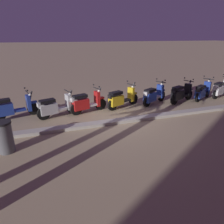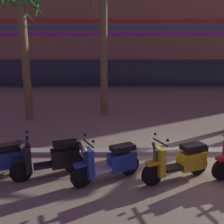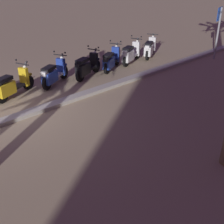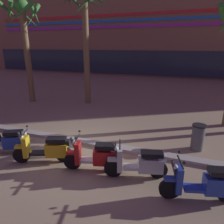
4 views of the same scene
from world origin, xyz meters
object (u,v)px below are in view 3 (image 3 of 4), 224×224
Objects in this scene: scooter_white_mid_centre at (131,54)px; scooter_blue_far_back at (111,60)px; scooter_white_mid_rear at (150,49)px; scooter_blue_tail_end at (53,74)px; scooter_yellow_second_in_line at (12,85)px; crossing_sign at (218,27)px; scooter_black_mid_front at (87,67)px.

scooter_white_mid_centre and scooter_blue_far_back have the same top height.
scooter_blue_far_back is at bearing 4.10° from scooter_white_mid_centre.
scooter_blue_tail_end reaches higher than scooter_white_mid_rear.
scooter_white_mid_rear is 0.96× the size of scooter_blue_tail_end.
scooter_white_mid_centre is 1.08× the size of scooter_blue_tail_end.
scooter_white_mid_rear is 0.89× the size of scooter_white_mid_centre.
scooter_blue_tail_end and scooter_yellow_second_in_line have the same top height.
crossing_sign reaches higher than scooter_white_mid_centre.
scooter_white_mid_rear is 0.92× the size of scooter_black_mid_front.
scooter_yellow_second_in_line is at bearing -0.36° from scooter_white_mid_centre.
scooter_white_mid_centre and scooter_black_mid_front have the same top height.
scooter_white_mid_rear is at bearing -177.32° from scooter_black_mid_front.
scooter_white_mid_centre is at bearing 179.07° from scooter_blue_tail_end.
scooter_blue_tail_end is 0.68× the size of crossing_sign.
scooter_blue_far_back is at bearing -178.65° from scooter_black_mid_front.
scooter_blue_far_back is 0.93× the size of scooter_yellow_second_in_line.
scooter_black_mid_front is 1.04× the size of scooter_blue_tail_end.
scooter_yellow_second_in_line is at bearing -13.33° from crossing_sign.
scooter_blue_tail_end is (1.43, -0.19, -0.02)m from scooter_black_mid_front.
scooter_white_mid_centre is at bearing -177.31° from scooter_black_mid_front.
scooter_white_mid_rear is 7.15m from scooter_yellow_second_in_line.
crossing_sign is at bearing 148.59° from scooter_white_mid_centre.
scooter_white_mid_rear is at bearing -45.90° from crossing_sign.
scooter_yellow_second_in_line is 9.63m from crossing_sign.
scooter_blue_far_back is 4.47m from scooter_yellow_second_in_line.
scooter_black_mid_front is 3.12m from scooter_yellow_second_in_line.
scooter_blue_tail_end is 0.93× the size of scooter_yellow_second_in_line.
scooter_white_mid_centre is at bearing -31.41° from crossing_sign.
scooter_black_mid_front is at bearing 172.41° from scooter_blue_tail_end.
scooter_blue_tail_end is (5.46, -0.00, 0.00)m from scooter_white_mid_rear.
scooter_yellow_second_in_line reaches higher than scooter_white_mid_rear.
scooter_black_mid_front is at bearing -18.27° from crossing_sign.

